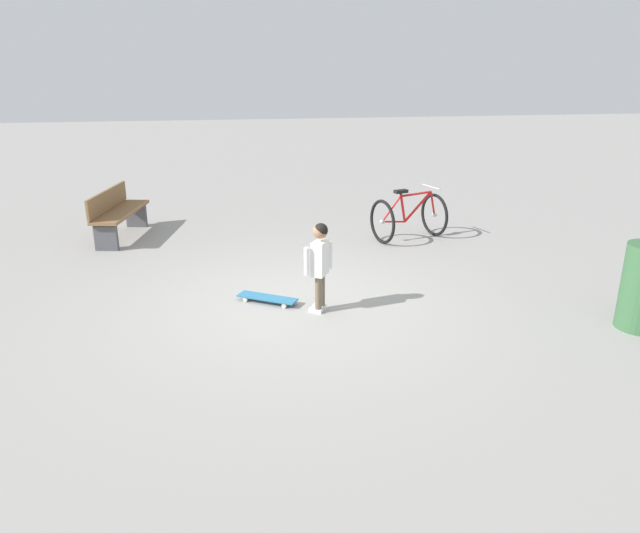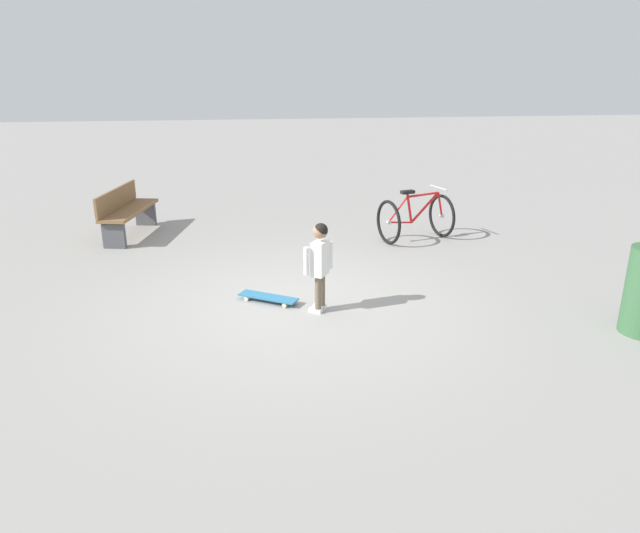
% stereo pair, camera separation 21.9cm
% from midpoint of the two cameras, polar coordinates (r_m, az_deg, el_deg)
% --- Properties ---
extents(ground_plane, '(50.00, 50.00, 0.00)m').
position_cam_midpoint_polar(ground_plane, '(7.08, -3.02, -3.66)').
color(ground_plane, gray).
extents(child_person, '(0.36, 0.28, 1.06)m').
position_cam_midpoint_polar(child_person, '(6.64, -0.96, 0.86)').
color(child_person, brown).
rests_on(child_person, ground).
extents(skateboard, '(0.73, 0.55, 0.07)m').
position_cam_midpoint_polar(skateboard, '(7.12, -6.03, -3.07)').
color(skateboard, teal).
rests_on(skateboard, ground).
extents(bicycle_near, '(1.23, 0.99, 0.85)m').
position_cam_midpoint_polar(bicycle_near, '(9.66, 8.02, 4.82)').
color(bicycle_near, black).
rests_on(bicycle_near, ground).
extents(street_bench, '(0.76, 1.66, 0.80)m').
position_cam_midpoint_polar(street_bench, '(10.23, -19.68, 4.94)').
color(street_bench, brown).
rests_on(street_bench, ground).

